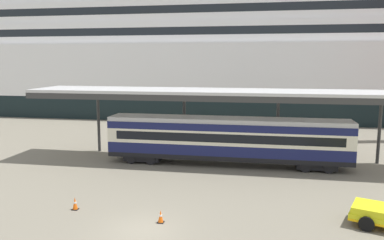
{
  "coord_description": "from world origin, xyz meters",
  "views": [
    {
      "loc": [
        6.21,
        -18.7,
        8.94
      ],
      "look_at": [
        0.98,
        9.66,
        4.5
      ],
      "focal_mm": 36.2,
      "sensor_mm": 36.0,
      "label": 1
    }
  ],
  "objects_px": {
    "train_carriage": "(227,139)",
    "traffic_cone_near": "(161,216)",
    "traffic_cone_mid": "(75,203)",
    "cruise_ship": "(211,34)"
  },
  "relations": [
    {
      "from": "cruise_ship",
      "to": "traffic_cone_mid",
      "type": "relative_size",
      "value": 196.39
    },
    {
      "from": "train_carriage",
      "to": "traffic_cone_near",
      "type": "relative_size",
      "value": 27.79
    },
    {
      "from": "train_carriage",
      "to": "traffic_cone_mid",
      "type": "relative_size",
      "value": 26.05
    },
    {
      "from": "traffic_cone_near",
      "to": "traffic_cone_mid",
      "type": "height_order",
      "value": "traffic_cone_mid"
    },
    {
      "from": "train_carriage",
      "to": "traffic_cone_near",
      "type": "bearing_deg",
      "value": -101.01
    },
    {
      "from": "traffic_cone_near",
      "to": "traffic_cone_mid",
      "type": "distance_m",
      "value": 5.67
    },
    {
      "from": "traffic_cone_mid",
      "to": "cruise_ship",
      "type": "bearing_deg",
      "value": 88.09
    },
    {
      "from": "train_carriage",
      "to": "traffic_cone_mid",
      "type": "bearing_deg",
      "value": -124.35
    },
    {
      "from": "cruise_ship",
      "to": "traffic_cone_near",
      "type": "relative_size",
      "value": 209.5
    },
    {
      "from": "cruise_ship",
      "to": "traffic_cone_mid",
      "type": "bearing_deg",
      "value": -91.91
    }
  ]
}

